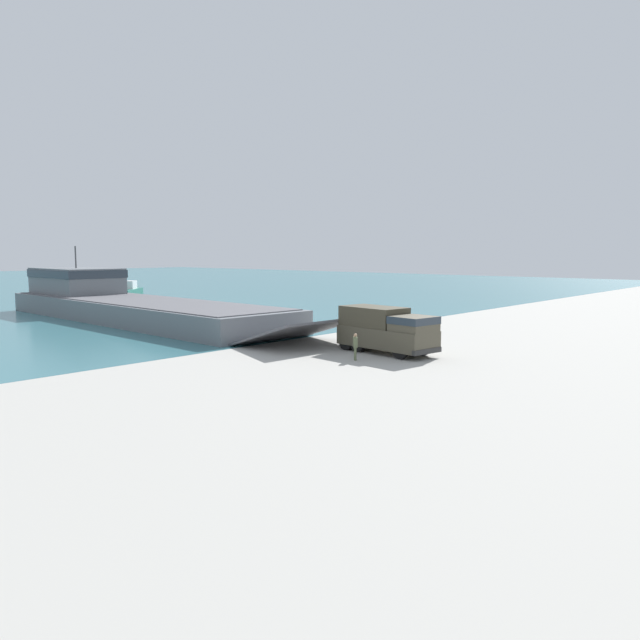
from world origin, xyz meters
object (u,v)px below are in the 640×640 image
at_px(military_truck, 387,329).
at_px(moored_boat_b, 119,291).
at_px(soldier_on_ramp, 355,345).
at_px(moored_boat_c, 130,291).
at_px(landing_craft, 122,301).

xyz_separation_m(military_truck, moored_boat_b, (17.37, 61.75, -0.94)).
xyz_separation_m(soldier_on_ramp, moored_boat_c, (20.43, 58.19, -0.21)).
distance_m(soldier_on_ramp, moored_boat_c, 61.67).
bearing_deg(landing_craft, moored_boat_b, 62.93).
distance_m(landing_craft, soldier_on_ramp, 32.42).
xyz_separation_m(landing_craft, moored_boat_b, (17.28, 29.66, -1.04)).
distance_m(landing_craft, military_truck, 32.10).
height_order(landing_craft, soldier_on_ramp, landing_craft).
height_order(military_truck, moored_boat_b, military_truck).
bearing_deg(moored_boat_b, military_truck, -3.76).
bearing_deg(moored_boat_b, moored_boat_c, 5.54).
relative_size(soldier_on_ramp, moored_boat_c, 0.23).
bearing_deg(moored_boat_c, soldier_on_ramp, 118.77).
height_order(military_truck, moored_boat_c, military_truck).
relative_size(soldier_on_ramp, moored_boat_b, 0.26).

